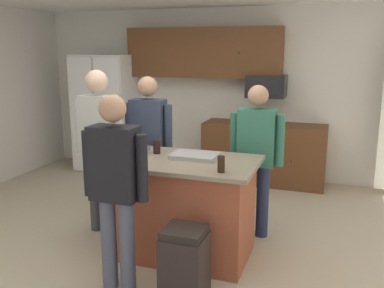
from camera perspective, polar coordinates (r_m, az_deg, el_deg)
The scene contains 18 objects.
floor at distance 4.54m, azimuth -3.80°, elevation -13.36°, with size 7.04×7.04×0.00m, color #B7A88E.
back_wall at distance 6.78m, azimuth 5.26°, elevation 6.78°, with size 6.40×0.10×2.60m, color silver.
cabinet_run_upper at distance 6.66m, azimuth 1.53°, elevation 12.11°, with size 2.40×0.38×0.75m.
cabinet_run_lower at distance 6.50m, azimuth 9.57°, elevation -1.22°, with size 1.80×0.63×0.90m.
refrigerator at distance 7.19m, azimuth -11.35°, elevation 4.08°, with size 0.93×0.76×1.89m.
microwave_over_range at distance 6.36m, azimuth 9.93°, elevation 7.61°, with size 0.56×0.40×0.32m, color black.
kitchen_island at distance 4.18m, azimuth -1.35°, elevation -8.42°, with size 1.44×0.89×0.96m.
person_elder_center at distance 4.65m, azimuth -12.28°, elevation 0.52°, with size 0.57×0.23×1.77m.
person_guest_left at distance 4.51m, azimuth 8.59°, elevation -0.99°, with size 0.57×0.22×1.63m.
person_guest_right at distance 4.84m, azimuth -5.82°, elevation 0.53°, with size 0.57×0.22×1.69m.
person_host_foreground at distance 3.48m, azimuth -10.21°, elevation -4.98°, with size 0.57×0.22×1.64m.
tumbler_amber at distance 4.27m, azimuth -4.73°, elevation -0.38°, with size 0.07×0.07×0.14m.
glass_dark_ale at distance 3.62m, azimuth 3.92°, elevation -2.70°, with size 0.06×0.06×0.14m.
glass_short_whisky at distance 4.17m, azimuth -8.98°, elevation -0.87°, with size 0.08×0.08×0.13m.
mug_ceramic_white at distance 4.29m, azimuth -6.65°, elevation -0.57°, with size 0.13×0.09×0.10m.
glass_pilsner at distance 4.45m, azimuth -7.08°, elevation 0.26°, with size 0.07×0.07×0.16m.
serving_tray at distance 4.08m, azimuth 0.34°, elevation -1.61°, with size 0.44×0.30×0.04m.
trash_bin at distance 3.54m, azimuth -0.98°, elevation -15.77°, with size 0.34×0.34×0.61m.
Camera 1 is at (1.60, -3.75, 1.99)m, focal length 39.89 mm.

